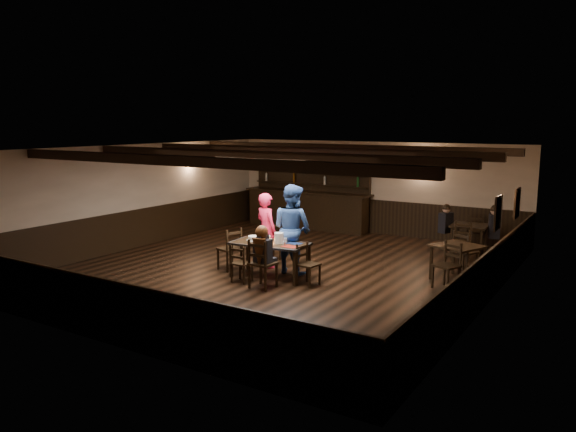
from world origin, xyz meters
The scene contains 25 objects.
ground centered at (0.00, 0.00, 0.00)m, with size 10.00×10.00×0.00m, color black.
room_shell centered at (0.01, 0.04, 1.75)m, with size 9.02×10.02×2.71m.
dining_table centered at (0.14, -0.68, 0.68)m, with size 1.69×0.96×0.75m.
chair_near_left centered at (-0.16, -1.35, 0.46)m, with size 0.37×0.36×0.78m.
chair_near_right centered at (0.45, -1.49, 0.58)m, with size 0.48×0.46×0.99m.
chair_end_left centered at (-0.89, -0.66, 0.56)m, with size 0.53×0.55×0.95m.
chair_end_right centered at (1.05, -0.75, 0.50)m, with size 0.42×0.44×0.85m.
chair_far_pushed centered at (-0.65, 0.56, 0.53)m, with size 0.47×0.45×0.92m.
woman_pink centered at (-0.41, 0.00, 0.85)m, with size 0.62×0.41×1.70m, color #FF3B5C.
man_blue centered at (0.34, -0.10, 0.97)m, with size 0.95×0.74×1.95m, color navy.
seated_person centered at (0.45, -1.42, 0.84)m, with size 0.34×0.51×0.84m.
cake centered at (-0.28, -0.67, 0.80)m, with size 0.32×0.32×0.10m.
plate_stack_a centered at (0.08, -0.73, 0.83)m, with size 0.17×0.17×0.16m, color white.
plate_stack_b centered at (0.34, -0.64, 0.87)m, with size 0.19×0.19×0.23m, color white.
tea_light centered at (0.13, -0.58, 0.78)m, with size 0.05×0.05×0.06m.
salt_shaker centered at (0.51, -0.73, 0.79)m, with size 0.03×0.03×0.08m, color silver.
pepper_shaker centered at (0.56, -0.76, 0.79)m, with size 0.03×0.03×0.08m, color #A5A8AD.
drink_glass centered at (0.44, -0.55, 0.81)m, with size 0.07×0.07×0.11m, color silver.
menu_red centered at (0.70, -0.77, 0.75)m, with size 0.33×0.23×0.00m, color maroon.
menu_blue centered at (0.61, -0.47, 0.75)m, with size 0.32×0.22×0.00m, color #0D1C43.
bar_counter centered at (-2.04, 4.72, 0.73)m, with size 4.18×0.70×2.20m.
back_table_a centered at (3.57, 1.18, 0.65)m, with size 1.14×1.14×0.75m.
back_table_b centered at (3.18, 3.68, 0.65)m, with size 0.91×0.91×0.75m.
bg_patron_left centered at (2.56, 3.79, 0.84)m, with size 0.32×0.41×0.74m.
bg_patron_right centered at (3.75, 3.75, 0.88)m, with size 0.35×0.45×0.82m.
Camera 1 is at (6.61, -10.31, 3.28)m, focal length 35.00 mm.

